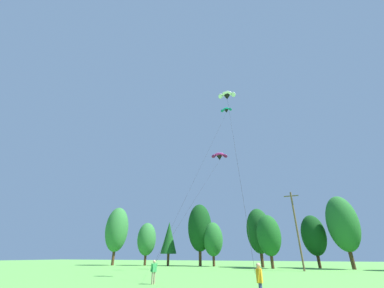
% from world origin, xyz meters
% --- Properties ---
extents(treeline_tree_a, '(5.24, 5.24, 12.73)m').
position_xyz_m(treeline_tree_a, '(-33.83, 56.60, 7.71)').
color(treeline_tree_a, '#472D19').
rests_on(treeline_tree_a, ground_plane).
extents(treeline_tree_b, '(4.25, 4.25, 9.09)m').
position_xyz_m(treeline_tree_b, '(-26.81, 58.93, 5.50)').
color(treeline_tree_b, '#472D19').
rests_on(treeline_tree_b, ground_plane).
extents(treeline_tree_c, '(3.61, 3.61, 9.12)m').
position_xyz_m(treeline_tree_c, '(-21.38, 59.66, 5.71)').
color(treeline_tree_c, '#472D19').
rests_on(treeline_tree_c, ground_plane).
extents(treeline_tree_d, '(5.25, 5.25, 12.76)m').
position_xyz_m(treeline_tree_d, '(-14.04, 60.19, 7.73)').
color(treeline_tree_d, '#472D19').
rests_on(treeline_tree_d, ground_plane).
extents(treeline_tree_e, '(4.12, 4.12, 8.60)m').
position_xyz_m(treeline_tree_e, '(-10.94, 59.83, 5.20)').
color(treeline_tree_e, '#472D19').
rests_on(treeline_tree_e, ground_plane).
extents(treeline_tree_f, '(4.68, 4.68, 10.66)m').
position_xyz_m(treeline_tree_f, '(-1.06, 58.43, 6.45)').
color(treeline_tree_f, '#472D19').
rests_on(treeline_tree_f, ground_plane).
extents(treeline_tree_g, '(4.17, 4.17, 8.76)m').
position_xyz_m(treeline_tree_g, '(1.03, 54.64, 5.30)').
color(treeline_tree_g, '#472D19').
rests_on(treeline_tree_g, ground_plane).
extents(treeline_tree_h, '(4.21, 4.21, 8.93)m').
position_xyz_m(treeline_tree_h, '(8.57, 59.31, 5.41)').
color(treeline_tree_h, '#472D19').
rests_on(treeline_tree_h, ground_plane).
extents(treeline_tree_i, '(4.94, 4.94, 11.62)m').
position_xyz_m(treeline_tree_i, '(13.28, 56.81, 7.03)').
color(treeline_tree_i, '#472D19').
rests_on(treeline_tree_i, ground_plane).
extents(utility_pole, '(2.20, 0.26, 11.26)m').
position_xyz_m(utility_pole, '(5.76, 48.83, 5.90)').
color(utility_pole, brown).
rests_on(utility_pole, ground_plane).
extents(kite_flyer_near, '(0.40, 0.60, 1.69)m').
position_xyz_m(kite_flyer_near, '(-5.55, 26.18, 0.99)').
color(kite_flyer_near, gray).
rests_on(kite_flyer_near, ground_plane).
extents(kite_flyer_mid, '(0.25, 0.57, 1.69)m').
position_xyz_m(kite_flyer_mid, '(3.25, 20.89, 0.99)').
color(kite_flyer_mid, navy).
rests_on(kite_flyer_mid, ground_plane).
extents(parafoil_kite_high_magenta, '(3.04, 21.02, 17.81)m').
position_xyz_m(parafoil_kite_high_magenta, '(-5.06, 46.42, 18.26)').
color(parafoil_kite_high_magenta, '#D12893').
extents(parafoil_kite_mid_white, '(4.13, 11.70, 19.63)m').
position_xyz_m(parafoil_kite_mid_white, '(0.10, 32.03, 20.30)').
color(parafoil_kite_mid_white, white).
extents(parafoil_kite_far_teal, '(4.44, 16.73, 24.48)m').
position_xyz_m(parafoil_kite_far_teal, '(-2.37, 42.54, 25.10)').
color(parafoil_kite_far_teal, teal).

